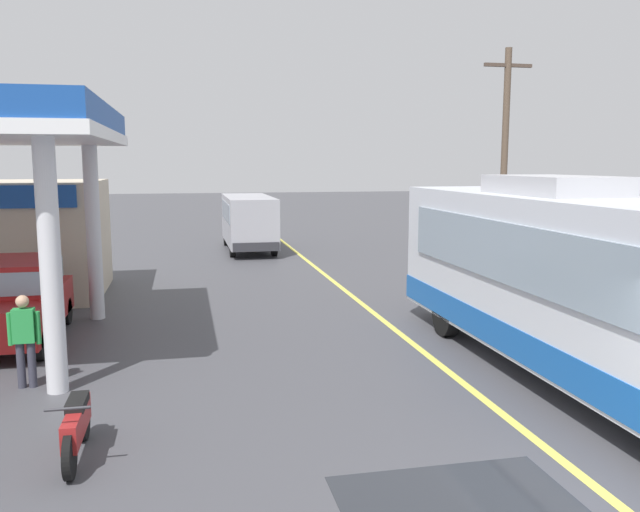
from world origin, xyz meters
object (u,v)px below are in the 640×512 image
(motorcycle_parked_forecourt, at_px, (77,426))
(pedestrian_near_pump, at_px, (25,336))
(coach_bus_main, at_px, (579,287))
(minibus_opposing_lane, at_px, (248,218))
(car_at_pump, at_px, (17,296))

(motorcycle_parked_forecourt, relative_size, pedestrian_near_pump, 1.08)
(coach_bus_main, distance_m, minibus_opposing_lane, 19.24)
(car_at_pump, bearing_deg, coach_bus_main, -24.67)
(car_at_pump, xyz_separation_m, motorcycle_parked_forecourt, (2.17, -6.28, -0.57))
(car_at_pump, relative_size, motorcycle_parked_forecourt, 2.33)
(pedestrian_near_pump, bearing_deg, motorcycle_parked_forecourt, -66.99)
(coach_bus_main, height_order, car_at_pump, coach_bus_main)
(motorcycle_parked_forecourt, distance_m, pedestrian_near_pump, 3.36)
(coach_bus_main, relative_size, motorcycle_parked_forecourt, 6.13)
(motorcycle_parked_forecourt, bearing_deg, coach_bus_main, 9.68)
(coach_bus_main, height_order, pedestrian_near_pump, coach_bus_main)
(pedestrian_near_pump, bearing_deg, coach_bus_main, -9.55)
(car_at_pump, xyz_separation_m, pedestrian_near_pump, (0.87, -3.22, -0.08))
(minibus_opposing_lane, xyz_separation_m, pedestrian_near_pump, (-5.62, -17.17, -0.54))
(car_at_pump, relative_size, pedestrian_near_pump, 2.53)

